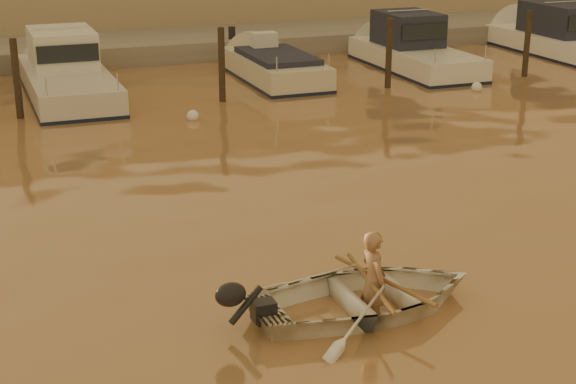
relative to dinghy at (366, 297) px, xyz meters
name	(u,v)px	position (x,y,z in m)	size (l,w,h in m)	color
ground_plane	(532,317)	(2.01, -0.96, -0.21)	(160.00, 160.00, 0.00)	#91603A
dinghy	(366,297)	(0.00, 0.00, 0.00)	(2.29, 3.20, 0.66)	white
person	(373,281)	(0.10, 0.00, 0.21)	(0.53, 0.34, 1.44)	#976B4B
outboard_motor	(262,311)	(-1.50, -0.03, 0.07)	(0.90, 0.40, 0.70)	black
oar_port	(383,280)	(0.25, 0.01, 0.21)	(0.06, 0.06, 2.10)	brown
oar_starboard	(370,282)	(0.05, 0.00, 0.21)	(0.06, 0.06, 2.10)	brown
moored_boat_2	(67,73)	(-2.02, 15.04, 0.41)	(2.16, 7.27, 1.75)	beige
moored_boat_3	(275,73)	(4.11, 15.04, 0.01)	(1.94, 5.65, 0.95)	beige
moored_boat_4	(415,50)	(8.88, 15.04, 0.41)	(2.08, 6.48, 1.75)	silver
moored_boat_5	(576,39)	(15.09, 15.04, 0.41)	(2.47, 8.22, 1.75)	white
piling_1	(17,83)	(-3.49, 12.84, 0.69)	(0.18, 0.18, 2.20)	#2D2319
piling_2	(222,68)	(1.81, 12.84, 0.69)	(0.18, 0.18, 2.20)	#2D2319
piling_3	(389,57)	(6.81, 12.84, 0.69)	(0.18, 0.18, 2.20)	#2D2319
piling_4	(527,47)	(11.51, 12.84, 0.69)	(0.18, 0.18, 2.20)	#2D2319
fender_c	(193,116)	(0.53, 11.13, -0.11)	(0.30, 0.30, 0.30)	silver
fender_d	(323,87)	(4.91, 13.18, -0.11)	(0.30, 0.30, 0.30)	orange
fender_e	(477,87)	(9.01, 11.58, -0.11)	(0.30, 0.30, 0.30)	white
quay	(165,50)	(2.01, 20.54, -0.06)	(52.00, 4.00, 1.00)	gray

